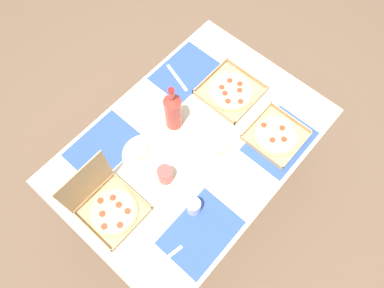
{
  "coord_description": "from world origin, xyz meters",
  "views": [
    {
      "loc": [
        -0.6,
        -0.53,
        2.5
      ],
      "look_at": [
        0.0,
        0.0,
        0.78
      ],
      "focal_mm": 34.09,
      "sensor_mm": 36.0,
      "label": 1
    }
  ],
  "objects": [
    {
      "name": "plate_near_left",
      "position": [
        -0.21,
        0.14,
        0.78
      ],
      "size": [
        0.23,
        0.23,
        0.03
      ],
      "color": "white",
      "rests_on": "dining_table"
    },
    {
      "name": "placemat_near_left",
      "position": [
        -0.32,
        -0.33,
        0.78
      ],
      "size": [
        0.36,
        0.26,
        0.0
      ],
      "primitive_type": "cube",
      "color": "#2D4C9E",
      "rests_on": "dining_table"
    },
    {
      "name": "soda_bottle",
      "position": [
        0.03,
        0.15,
        0.91
      ],
      "size": [
        0.09,
        0.09,
        0.32
      ],
      "color": "#B2382D",
      "rests_on": "dining_table"
    },
    {
      "name": "ground_plane",
      "position": [
        0.0,
        0.0,
        0.0
      ],
      "size": [
        6.0,
        6.0,
        0.0
      ],
      "primitive_type": "plane",
      "color": "brown"
    },
    {
      "name": "pizza_box_corner_right",
      "position": [
        -0.52,
        0.07,
        0.82
      ],
      "size": [
        0.27,
        0.27,
        0.31
      ],
      "color": "tan",
      "rests_on": "dining_table"
    },
    {
      "name": "knife_by_near_right",
      "position": [
        0.25,
        0.34,
        0.78
      ],
      "size": [
        0.08,
        0.21,
        0.0
      ],
      "primitive_type": "cube",
      "rotation": [
        0.0,
        0.0,
        4.43
      ],
      "color": "#B7B7BC",
      "rests_on": "dining_table"
    },
    {
      "name": "pizza_box_center",
      "position": [
        0.32,
        -0.3,
        0.79
      ],
      "size": [
        0.27,
        0.27,
        0.04
      ],
      "color": "tan",
      "rests_on": "dining_table"
    },
    {
      "name": "placemat_far_right",
      "position": [
        0.32,
        0.33,
        0.78
      ],
      "size": [
        0.36,
        0.26,
        0.0
      ],
      "primitive_type": "cube",
      "color": "#2D4C9E",
      "rests_on": "dining_table"
    },
    {
      "name": "condiment_bowl",
      "position": [
        0.56,
        -0.36,
        0.8
      ],
      "size": [
        0.1,
        0.1,
        0.04
      ],
      "primitive_type": "cylinder",
      "color": "white",
      "rests_on": "dining_table"
    },
    {
      "name": "dining_table",
      "position": [
        0.0,
        0.0,
        0.66
      ],
      "size": [
        1.41,
        0.97,
        0.78
      ],
      "color": "#3F3328",
      "rests_on": "ground_plane"
    },
    {
      "name": "fork_by_far_right",
      "position": [
        -0.51,
        -0.29,
        0.78
      ],
      "size": [
        0.19,
        0.05,
        0.0
      ],
      "primitive_type": "cube",
      "rotation": [
        0.0,
        0.0,
        6.08
      ],
      "color": "#B7B7BC",
      "rests_on": "dining_table"
    },
    {
      "name": "pizza_box_corner_left",
      "position": [
        0.38,
        0.05,
        0.79
      ],
      "size": [
        0.3,
        0.3,
        0.04
      ],
      "color": "tan",
      "rests_on": "dining_table"
    },
    {
      "name": "cup_dark",
      "position": [
        -0.26,
        -0.24,
        0.83
      ],
      "size": [
        0.07,
        0.07,
        0.11
      ],
      "primitive_type": "cylinder",
      "color": "silver",
      "rests_on": "dining_table"
    },
    {
      "name": "cup_clear_right",
      "position": [
        -0.23,
        -0.03,
        0.83
      ],
      "size": [
        0.07,
        0.07,
        0.1
      ],
      "primitive_type": "cylinder",
      "color": "#BF4742",
      "rests_on": "dining_table"
    },
    {
      "name": "placemat_near_right",
      "position": [
        0.32,
        -0.33,
        0.78
      ],
      "size": [
        0.36,
        0.26,
        0.0
      ],
      "primitive_type": "cube",
      "color": "#2D4C9E",
      "rests_on": "dining_table"
    },
    {
      "name": "placemat_far_left",
      "position": [
        -0.32,
        0.33,
        0.78
      ],
      "size": [
        0.36,
        0.26,
        0.0
      ],
      "primitive_type": "cube",
      "color": "#2D4C9E",
      "rests_on": "dining_table"
    },
    {
      "name": "plate_far_left",
      "position": [
        0.07,
        -0.1,
        0.78
      ],
      "size": [
        0.23,
        0.23,
        0.03
      ],
      "color": "white",
      "rests_on": "dining_table"
    },
    {
      "name": "knife_by_far_left",
      "position": [
        0.57,
        0.32,
        0.78
      ],
      "size": [
        0.14,
        0.18,
        0.0
      ],
      "primitive_type": "cube",
      "rotation": [
        0.0,
        0.0,
        5.37
      ],
      "color": "#B7B7BC",
      "rests_on": "dining_table"
    }
  ]
}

